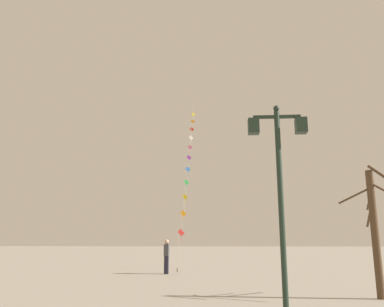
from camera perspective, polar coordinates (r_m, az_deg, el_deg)
The scene contains 5 objects.
ground_plane at distance 20.54m, azimuth 0.60°, elevation -17.24°, with size 160.00×160.00×0.00m, color gray.
twin_lantern_lamp_post at distance 10.11m, azimuth 12.63°, elevation -1.67°, with size 1.50×0.28×5.14m.
kite_train at distance 31.59m, azimuth -0.55°, elevation -1.42°, with size 0.60×17.50×14.86m.
kite_flyer at distance 20.62m, azimuth -3.75°, elevation -14.68°, with size 0.25×0.61×1.71m.
bare_tree at distance 13.29m, azimuth 25.19°, elevation -9.85°, with size 1.79×2.10×4.00m.
Camera 1 is at (1.12, -0.44, 1.71)m, focal length 36.45 mm.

